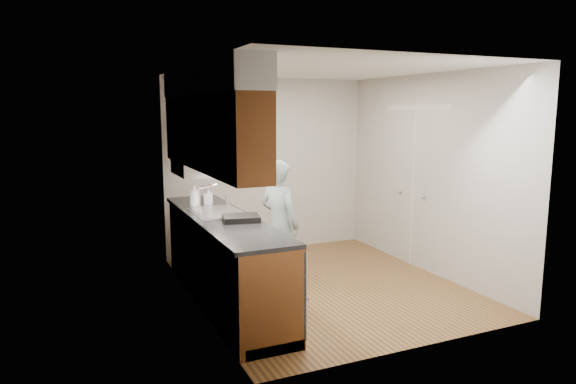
% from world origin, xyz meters
% --- Properties ---
extents(floor, '(3.50, 3.50, 0.00)m').
position_xyz_m(floor, '(0.00, 0.00, 0.00)').
color(floor, olive).
rests_on(floor, ground).
extents(ceiling, '(3.50, 3.50, 0.00)m').
position_xyz_m(ceiling, '(0.00, 0.00, 2.50)').
color(ceiling, white).
rests_on(ceiling, wall_left).
extents(wall_left, '(0.02, 3.50, 2.50)m').
position_xyz_m(wall_left, '(-1.50, 0.00, 1.25)').
color(wall_left, beige).
rests_on(wall_left, floor).
extents(wall_right, '(0.02, 3.50, 2.50)m').
position_xyz_m(wall_right, '(1.50, 0.00, 1.25)').
color(wall_right, beige).
rests_on(wall_right, floor).
extents(wall_back, '(3.00, 0.02, 2.50)m').
position_xyz_m(wall_back, '(0.00, 1.75, 1.25)').
color(wall_back, beige).
rests_on(wall_back, floor).
extents(counter, '(0.64, 2.80, 1.30)m').
position_xyz_m(counter, '(-1.20, -0.00, 0.49)').
color(counter, brown).
rests_on(counter, floor).
extents(upper_cabinets, '(0.47, 2.80, 1.21)m').
position_xyz_m(upper_cabinets, '(-1.33, 0.05, 1.95)').
color(upper_cabinets, brown).
rests_on(upper_cabinets, wall_left).
extents(closet_door, '(0.02, 1.22, 2.05)m').
position_xyz_m(closet_door, '(1.49, 0.30, 1.02)').
color(closet_door, white).
rests_on(closet_door, wall_right).
extents(floor_mat, '(0.78, 1.04, 0.02)m').
position_xyz_m(floor_mat, '(-0.49, 0.16, 0.01)').
color(floor_mat, '#5A5A5D').
rests_on(floor_mat, floor).
extents(person, '(0.61, 0.70, 1.68)m').
position_xyz_m(person, '(-0.49, 0.16, 0.86)').
color(person, '#89A0A7').
rests_on(person, floor_mat).
extents(soap_bottle_a, '(0.15, 0.15, 0.28)m').
position_xyz_m(soap_bottle_a, '(-1.36, 0.60, 1.08)').
color(soap_bottle_a, white).
rests_on(soap_bottle_a, counter).
extents(soap_bottle_b, '(0.13, 0.13, 0.21)m').
position_xyz_m(soap_bottle_b, '(-1.17, 0.70, 1.05)').
color(soap_bottle_b, white).
rests_on(soap_bottle_b, counter).
extents(soap_bottle_c, '(0.16, 0.16, 0.15)m').
position_xyz_m(soap_bottle_c, '(-1.10, 1.04, 1.01)').
color(soap_bottle_c, white).
rests_on(soap_bottle_c, counter).
extents(steel_can, '(0.08, 0.08, 0.11)m').
position_xyz_m(steel_can, '(-0.95, 0.65, 0.99)').
color(steel_can, '#A5A5AA').
rests_on(steel_can, counter).
extents(dish_rack, '(0.42, 0.37, 0.06)m').
position_xyz_m(dish_rack, '(-1.10, -0.30, 0.97)').
color(dish_rack, black).
rests_on(dish_rack, counter).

